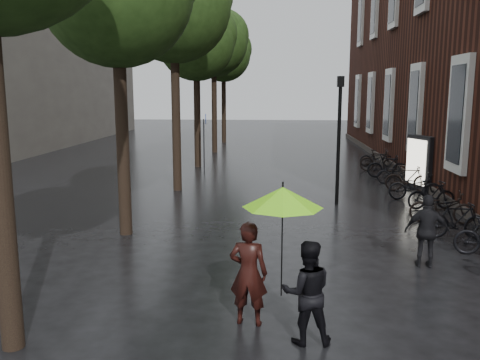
# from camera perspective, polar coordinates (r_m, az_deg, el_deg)

# --- Properties ---
(street_trees) EXTENTS (4.33, 34.03, 8.91)m
(street_trees) POSITION_cam_1_polar(r_m,az_deg,el_deg) (22.07, -6.11, 16.77)
(street_trees) COLOR black
(street_trees) RESTS_ON ground
(person_burgundy) EXTENTS (0.67, 0.49, 1.70)m
(person_burgundy) POSITION_cam_1_polar(r_m,az_deg,el_deg) (8.22, 0.96, -10.42)
(person_burgundy) COLOR black
(person_burgundy) RESTS_ON ground
(person_black) EXTENTS (0.82, 0.66, 1.58)m
(person_black) POSITION_cam_1_polar(r_m,az_deg,el_deg) (7.73, 7.51, -12.38)
(person_black) COLOR black
(person_black) RESTS_ON ground
(lime_umbrella) EXTENTS (1.22, 1.22, 1.78)m
(lime_umbrella) POSITION_cam_1_polar(r_m,az_deg,el_deg) (7.57, 4.81, -1.95)
(lime_umbrella) COLOR black
(lime_umbrella) RESTS_ON ground
(pedestrian_walking) EXTENTS (0.96, 0.49, 1.57)m
(pedestrian_walking) POSITION_cam_1_polar(r_m,az_deg,el_deg) (11.51, 20.27, -5.41)
(pedestrian_walking) COLOR black
(pedestrian_walking) RESTS_ON ground
(parked_bicycles) EXTENTS (2.04, 16.31, 1.02)m
(parked_bicycles) POSITION_cam_1_polar(r_m,az_deg,el_deg) (18.79, 18.94, -0.49)
(parked_bicycles) COLOR black
(parked_bicycles) RESTS_ON ground
(ad_lightbox) EXTENTS (0.31, 1.37, 2.06)m
(ad_lightbox) POSITION_cam_1_polar(r_m,az_deg,el_deg) (20.24, 19.55, 1.81)
(ad_lightbox) COLOR black
(ad_lightbox) RESTS_ON ground
(lamp_post) EXTENTS (0.21, 0.21, 4.18)m
(lamp_post) POSITION_cam_1_polar(r_m,az_deg,el_deg) (16.77, 11.07, 5.77)
(lamp_post) COLOR black
(lamp_post) RESTS_ON ground
(cycle_sign) EXTENTS (0.14, 0.48, 2.65)m
(cycle_sign) POSITION_cam_1_polar(r_m,az_deg,el_deg) (23.87, -3.98, 5.26)
(cycle_sign) COLOR #262628
(cycle_sign) RESTS_ON ground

